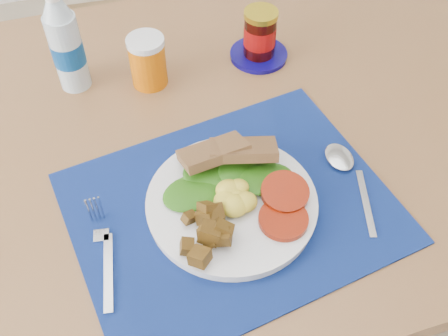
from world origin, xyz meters
name	(u,v)px	position (x,y,z in m)	size (l,w,h in m)	color
table	(188,163)	(0.00, 0.20, 0.67)	(1.40, 0.90, 0.75)	brown
chair_far	(123,25)	(-0.02, 0.89, 0.52)	(0.40, 0.38, 1.01)	#513C1D
placemat	(232,207)	(0.03, 0.02, 0.75)	(0.49, 0.38, 0.00)	black
breakfast_plate	(229,203)	(0.02, 0.01, 0.77)	(0.26, 0.26, 0.06)	silver
fork	(104,248)	(-0.18, 0.00, 0.76)	(0.03, 0.18, 0.00)	#B2B5BA
spoon	(346,171)	(0.23, 0.03, 0.76)	(0.05, 0.19, 0.01)	#B2B5BA
water_bottle	(66,46)	(-0.17, 0.39, 0.84)	(0.06, 0.06, 0.20)	#ADBFCC
juice_glass	(148,63)	(-0.03, 0.35, 0.80)	(0.07, 0.07, 0.10)	#C75D05
jam_on_saucer	(260,37)	(0.20, 0.36, 0.80)	(0.12, 0.12, 0.11)	#090558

